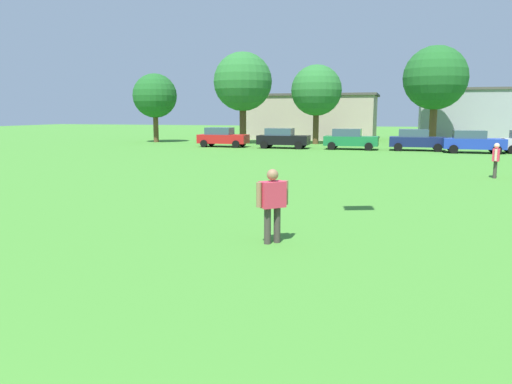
# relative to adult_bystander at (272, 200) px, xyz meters

# --- Properties ---
(ground_plane) EXTENTS (160.00, 160.00, 0.00)m
(ground_plane) POSITION_rel_adult_bystander_xyz_m (-1.55, 19.23, -1.03)
(ground_plane) COLOR #42842D
(adult_bystander) EXTENTS (0.63, 0.62, 1.73)m
(adult_bystander) POSITION_rel_adult_bystander_xyz_m (0.00, 0.00, 0.00)
(adult_bystander) COLOR #3F3833
(adult_bystander) RESTS_ON ground
(bystander_near_trees) EXTENTS (0.40, 0.75, 1.61)m
(bystander_near_trees) POSITION_rel_adult_bystander_xyz_m (7.00, 14.07, -0.07)
(bystander_near_trees) COLOR #3F3833
(bystander_near_trees) RESTS_ON ground
(parked_car_red_0) EXTENTS (4.30, 2.02, 1.68)m
(parked_car_red_0) POSITION_rel_adult_bystander_xyz_m (-12.25, 30.31, -0.17)
(parked_car_red_0) COLOR red
(parked_car_red_0) RESTS_ON ground
(parked_car_black_1) EXTENTS (4.30, 2.02, 1.68)m
(parked_car_black_1) POSITION_rel_adult_bystander_xyz_m (-6.80, 30.16, -0.17)
(parked_car_black_1) COLOR black
(parked_car_black_1) RESTS_ON ground
(parked_car_green_2) EXTENTS (4.30, 2.02, 1.68)m
(parked_car_green_2) POSITION_rel_adult_bystander_xyz_m (-1.20, 30.32, -0.17)
(parked_car_green_2) COLOR #196B38
(parked_car_green_2) RESTS_ON ground
(parked_car_navy_3) EXTENTS (4.30, 2.02, 1.68)m
(parked_car_navy_3) POSITION_rel_adult_bystander_xyz_m (3.97, 30.48, -0.17)
(parked_car_navy_3) COLOR #141E4C
(parked_car_navy_3) RESTS_ON ground
(parked_car_blue_4) EXTENTS (4.30, 2.02, 1.68)m
(parked_car_blue_4) POSITION_rel_adult_bystander_xyz_m (7.90, 29.24, -0.17)
(parked_car_blue_4) COLOR #1E38AD
(parked_car_blue_4) RESTS_ON ground
(tree_far_left) EXTENTS (4.39, 4.39, 6.84)m
(tree_far_left) POSITION_rel_adult_bystander_xyz_m (-21.10, 35.03, 3.59)
(tree_far_left) COLOR brown
(tree_far_left) RESTS_ON ground
(tree_left) EXTENTS (5.56, 5.56, 8.67)m
(tree_left) POSITION_rel_adult_bystander_xyz_m (-11.93, 35.26, 4.82)
(tree_left) COLOR brown
(tree_left) RESTS_ON ground
(tree_right) EXTENTS (4.77, 4.77, 7.43)m
(tree_right) POSITION_rel_adult_bystander_xyz_m (-5.07, 36.64, 3.99)
(tree_right) COLOR brown
(tree_right) RESTS_ON ground
(tree_far_right) EXTENTS (5.77, 5.77, 8.99)m
(tree_far_right) POSITION_rel_adult_bystander_xyz_m (5.55, 38.18, 5.04)
(tree_far_right) COLOR brown
(tree_far_right) RESTS_ON ground
(house_left) EXTENTS (12.62, 7.32, 5.43)m
(house_left) POSITION_rel_adult_bystander_xyz_m (10.68, 46.33, 1.70)
(house_left) COLOR #9999A3
(house_left) RESTS_ON ground
(house_right) EXTENTS (14.22, 8.57, 5.01)m
(house_right) POSITION_rel_adult_bystander_xyz_m (-6.91, 46.33, 1.49)
(house_right) COLOR tan
(house_right) RESTS_ON ground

